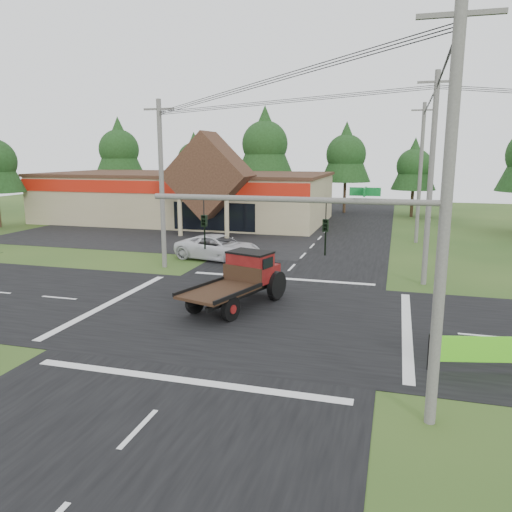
% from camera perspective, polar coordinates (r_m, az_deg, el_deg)
% --- Properties ---
extents(ground, '(120.00, 120.00, 0.00)m').
position_cam_1_polar(ground, '(22.90, -1.05, -6.77)').
color(ground, '#244217').
rests_on(ground, ground).
extents(road_ns, '(12.00, 120.00, 0.02)m').
position_cam_1_polar(road_ns, '(22.89, -1.05, -6.75)').
color(road_ns, black).
rests_on(road_ns, ground).
extents(road_ew, '(120.00, 12.00, 0.02)m').
position_cam_1_polar(road_ew, '(22.89, -1.05, -6.74)').
color(road_ew, black).
rests_on(road_ew, ground).
extents(parking_apron, '(28.00, 14.00, 0.02)m').
position_cam_1_polar(parking_apron, '(45.25, -11.12, 2.22)').
color(parking_apron, black).
rests_on(parking_apron, ground).
extents(cvs_building, '(30.40, 18.20, 9.19)m').
position_cam_1_polar(cvs_building, '(55.14, -7.86, 6.87)').
color(cvs_building, tan).
rests_on(cvs_building, ground).
extents(traffic_signal_mast, '(8.12, 0.24, 7.00)m').
position_cam_1_polar(traffic_signal_mast, '(13.59, 13.36, -0.56)').
color(traffic_signal_mast, '#595651').
rests_on(traffic_signal_mast, ground).
extents(utility_pole_nr, '(2.00, 0.30, 11.00)m').
position_cam_1_polar(utility_pole_nr, '(13.44, 20.80, 4.11)').
color(utility_pole_nr, '#595651').
rests_on(utility_pole_nr, ground).
extents(utility_pole_nw, '(2.00, 0.30, 10.50)m').
position_cam_1_polar(utility_pole_nw, '(32.21, -10.74, 8.15)').
color(utility_pole_nw, '#595651').
rests_on(utility_pole_nw, ground).
extents(utility_pole_ne, '(2.00, 0.30, 11.50)m').
position_cam_1_polar(utility_pole_ne, '(28.87, 19.33, 8.32)').
color(utility_pole_ne, '#595651').
rests_on(utility_pole_ne, ground).
extents(utility_pole_n, '(2.00, 0.30, 11.20)m').
position_cam_1_polar(utility_pole_n, '(42.85, 18.27, 9.05)').
color(utility_pole_n, '#595651').
rests_on(utility_pole_n, ground).
extents(tree_row_a, '(6.72, 6.72, 12.12)m').
position_cam_1_polar(tree_row_a, '(70.82, -15.40, 11.87)').
color(tree_row_a, '#332316').
rests_on(tree_row_a, ground).
extents(tree_row_b, '(5.60, 5.60, 10.10)m').
position_cam_1_polar(tree_row_b, '(68.09, -7.08, 11.08)').
color(tree_row_b, '#332316').
rests_on(tree_row_b, ground).
extents(tree_row_c, '(7.28, 7.28, 13.13)m').
position_cam_1_polar(tree_row_c, '(63.93, 1.02, 12.94)').
color(tree_row_c, '#332316').
rests_on(tree_row_c, ground).
extents(tree_row_d, '(6.16, 6.16, 11.11)m').
position_cam_1_polar(tree_row_d, '(63.11, 10.26, 11.56)').
color(tree_row_d, '#332316').
rests_on(tree_row_d, ground).
extents(tree_row_e, '(5.04, 5.04, 9.09)m').
position_cam_1_polar(tree_row_e, '(60.83, 17.65, 9.95)').
color(tree_row_e, '#332316').
rests_on(tree_row_e, ground).
extents(antique_flatbed_truck, '(4.10, 6.57, 2.57)m').
position_cam_1_polar(antique_flatbed_truck, '(23.72, -2.34, -2.89)').
color(antique_flatbed_truck, '#520B0B').
rests_on(antique_flatbed_truck, ground).
extents(roadside_banner, '(3.69, 0.98, 1.29)m').
position_cam_1_polar(roadside_banner, '(18.71, 24.62, -10.07)').
color(roadside_banner, '#55D01B').
rests_on(roadside_banner, ground).
extents(white_pickup, '(6.58, 4.02, 1.70)m').
position_cam_1_polar(white_pickup, '(34.62, -4.28, 0.97)').
color(white_pickup, silver).
rests_on(white_pickup, ground).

